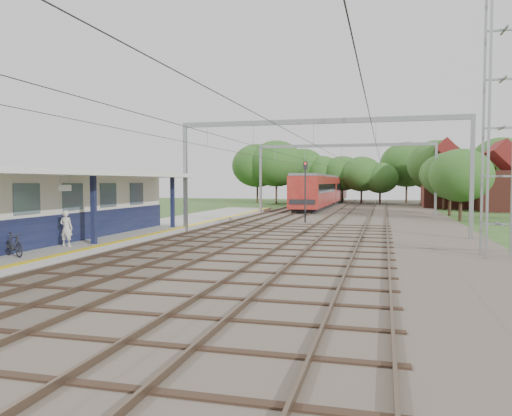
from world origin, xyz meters
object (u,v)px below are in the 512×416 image
(train, at_px, (325,189))
(signal_post, at_px, (305,183))
(bicycle, at_px, (14,245))
(person, at_px, (66,228))

(train, xyz_separation_m, signal_post, (1.85, -29.17, 0.92))
(bicycle, distance_m, train, 51.78)
(train, distance_m, signal_post, 29.24)
(signal_post, bearing_deg, person, -124.29)
(person, distance_m, bicycle, 3.29)
(train, bearing_deg, signal_post, -86.37)
(bicycle, relative_size, signal_post, 0.32)
(bicycle, bearing_deg, person, 26.15)
(train, bearing_deg, person, -97.21)
(bicycle, height_order, train, train)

